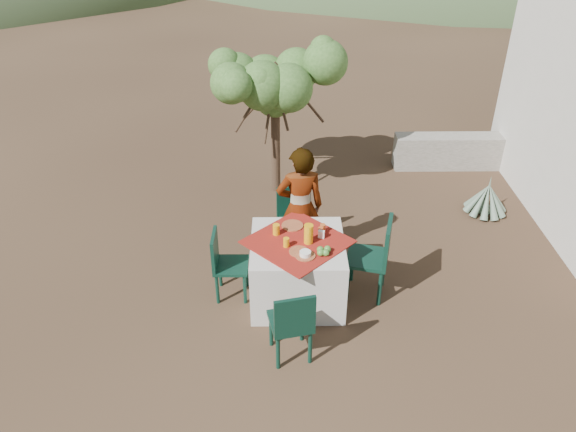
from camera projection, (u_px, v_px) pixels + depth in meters
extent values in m
plane|color=#312116|center=(241.00, 305.00, 6.34)|extent=(160.00, 160.00, 0.00)
cube|color=silver|center=(297.00, 270.00, 6.28)|extent=(1.02, 1.02, 0.75)
cube|color=maroon|center=(298.00, 242.00, 6.08)|extent=(1.30, 1.30, 0.01)
cylinder|color=black|center=(286.00, 244.00, 7.00)|extent=(0.04, 0.04, 0.41)
cylinder|color=black|center=(310.00, 241.00, 7.06)|extent=(0.04, 0.04, 0.41)
cylinder|color=black|center=(280.00, 231.00, 7.25)|extent=(0.04, 0.04, 0.41)
cylinder|color=black|center=(303.00, 228.00, 7.32)|extent=(0.04, 0.04, 0.41)
cube|color=black|center=(295.00, 222.00, 7.05)|extent=(0.46, 0.46, 0.04)
cube|color=black|center=(291.00, 201.00, 7.07)|extent=(0.38, 0.13, 0.40)
cylinder|color=black|center=(302.00, 324.00, 5.77)|extent=(0.04, 0.04, 0.43)
cylinder|color=black|center=(271.00, 329.00, 5.70)|extent=(0.04, 0.04, 0.43)
cylinder|color=black|center=(310.00, 346.00, 5.50)|extent=(0.04, 0.04, 0.43)
cylinder|color=black|center=(278.00, 352.00, 5.44)|extent=(0.04, 0.04, 0.43)
cube|color=black|center=(290.00, 322.00, 5.49)|extent=(0.48, 0.48, 0.04)
cube|color=black|center=(295.00, 316.00, 5.22)|extent=(0.40, 0.13, 0.42)
cylinder|color=black|center=(245.00, 289.00, 6.27)|extent=(0.04, 0.04, 0.41)
cylinder|color=black|center=(247.00, 272.00, 6.53)|extent=(0.04, 0.04, 0.41)
cylinder|color=black|center=(217.00, 289.00, 6.27)|extent=(0.04, 0.04, 0.41)
cylinder|color=black|center=(220.00, 272.00, 6.53)|extent=(0.04, 0.04, 0.41)
cube|color=black|center=(231.00, 266.00, 6.29)|extent=(0.39, 0.39, 0.04)
cube|color=black|center=(215.00, 250.00, 6.17)|extent=(0.04, 0.38, 0.40)
cylinder|color=black|center=(352.00, 263.00, 6.60)|extent=(0.05, 0.05, 0.49)
cylinder|color=black|center=(347.00, 283.00, 6.30)|extent=(0.05, 0.05, 0.49)
cylinder|color=black|center=(383.00, 268.00, 6.52)|extent=(0.05, 0.05, 0.49)
cylinder|color=black|center=(380.00, 288.00, 6.22)|extent=(0.05, 0.05, 0.49)
cube|color=black|center=(367.00, 258.00, 6.28)|extent=(0.55, 0.55, 0.04)
cube|color=black|center=(388.00, 241.00, 6.10)|extent=(0.16, 0.45, 0.48)
imported|color=#8C6651|center=(300.00, 208.00, 6.64)|extent=(0.62, 0.45, 1.55)
cylinder|color=#403020|center=(276.00, 145.00, 8.20)|extent=(0.13, 0.13, 1.50)
sphere|color=#325A21|center=(275.00, 95.00, 7.80)|extent=(0.64, 0.64, 0.64)
sphere|color=#325A21|center=(318.00, 84.00, 7.72)|extent=(0.60, 0.60, 0.60)
sphere|color=#325A21|center=(237.00, 85.00, 7.83)|extent=(0.56, 0.56, 0.56)
sphere|color=#325A21|center=(283.00, 67.00, 8.19)|extent=(0.58, 0.58, 0.58)
sphere|color=#325A21|center=(279.00, 106.00, 7.32)|extent=(0.52, 0.52, 0.52)
sphere|color=slate|center=(484.00, 210.00, 8.01)|extent=(0.20, 0.20, 0.20)
cone|color=slate|center=(488.00, 194.00, 7.88)|extent=(0.11, 0.11, 0.58)
cone|color=slate|center=(496.00, 198.00, 7.91)|extent=(0.35, 0.11, 0.48)
cone|color=slate|center=(493.00, 196.00, 7.98)|extent=(0.32, 0.26, 0.50)
cone|color=slate|center=(487.00, 194.00, 8.02)|extent=(0.19, 0.34, 0.50)
cone|color=slate|center=(481.00, 194.00, 8.02)|extent=(0.19, 0.34, 0.50)
cone|color=slate|center=(478.00, 196.00, 7.98)|extent=(0.31, 0.27, 0.50)
cone|color=slate|center=(478.00, 198.00, 7.91)|extent=(0.35, 0.11, 0.48)
cone|color=slate|center=(481.00, 201.00, 7.85)|extent=(0.32, 0.26, 0.50)
cone|color=slate|center=(486.00, 203.00, 7.81)|extent=(0.19, 0.34, 0.50)
cone|color=slate|center=(492.00, 203.00, 7.81)|extent=(0.19, 0.34, 0.50)
cone|color=slate|center=(496.00, 201.00, 7.85)|extent=(0.31, 0.27, 0.50)
cube|color=gray|center=(475.00, 151.00, 9.11)|extent=(2.60, 0.35, 0.55)
cylinder|color=brown|center=(292.00, 226.00, 6.33)|extent=(0.25, 0.25, 0.01)
cylinder|color=brown|center=(299.00, 252.00, 5.90)|extent=(0.21, 0.21, 0.01)
cylinder|color=#F1A10F|center=(276.00, 229.00, 6.16)|extent=(0.08, 0.08, 0.12)
cylinder|color=#F1A10F|center=(286.00, 242.00, 5.97)|extent=(0.07, 0.07, 0.11)
cylinder|color=#F1A10F|center=(309.00, 234.00, 6.00)|extent=(0.10, 0.10, 0.22)
cylinder|color=brown|center=(305.00, 256.00, 5.84)|extent=(0.22, 0.22, 0.01)
cylinder|color=white|center=(305.00, 253.00, 5.83)|extent=(0.12, 0.12, 0.04)
cylinder|color=#CA5723|center=(321.00, 231.00, 6.16)|extent=(0.06, 0.06, 0.09)
cylinder|color=#CA5723|center=(323.00, 228.00, 6.21)|extent=(0.06, 0.06, 0.10)
cube|color=white|center=(321.00, 234.00, 6.11)|extent=(0.08, 0.06, 0.09)
sphere|color=#4C8B32|center=(320.00, 250.00, 5.88)|extent=(0.08, 0.08, 0.08)
sphere|color=#4C8B32|center=(327.00, 249.00, 5.89)|extent=(0.08, 0.08, 0.08)
sphere|color=#4C8B32|center=(326.00, 253.00, 5.83)|extent=(0.08, 0.08, 0.08)
sphere|color=#4C8B32|center=(321.00, 253.00, 5.83)|extent=(0.08, 0.08, 0.08)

